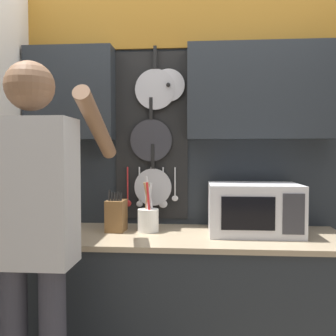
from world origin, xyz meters
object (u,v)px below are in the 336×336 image
(utensil_crock, at_px, (148,218))
(person, at_px, (33,221))
(microwave, at_px, (254,209))
(knife_block, at_px, (116,215))

(utensil_crock, distance_m, person, 0.80)
(microwave, relative_size, knife_block, 2.05)
(knife_block, relative_size, person, 0.15)
(microwave, height_order, utensil_crock, utensil_crock)
(utensil_crock, xyz_separation_m, person, (-0.44, -0.66, 0.10))
(knife_block, bearing_deg, utensil_crock, 0.38)
(microwave, xyz_separation_m, person, (-1.08, -0.66, 0.03))
(utensil_crock, bearing_deg, person, -123.46)
(microwave, distance_m, utensil_crock, 0.64)
(utensil_crock, relative_size, person, 0.19)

